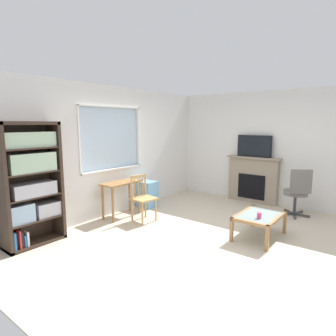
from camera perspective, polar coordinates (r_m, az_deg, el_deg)
ground at (r=5.10m, az=8.10°, el=-13.17°), size 6.16×5.50×0.02m
wall_back_with_window at (r=6.21m, az=-9.83°, el=3.17°), size 5.16×0.15×2.66m
wall_right at (r=7.17m, az=18.96°, el=3.86°), size 0.12×4.70×2.66m
bookshelf at (r=4.89m, az=-25.99°, el=-2.42°), size 0.90×0.38×1.93m
desk_under_window at (r=5.88m, az=-9.35°, el=-4.15°), size 0.83×0.40×0.73m
wooden_chair at (r=5.61m, az=-5.11°, el=-5.95°), size 0.47×0.45×0.90m
plastic_drawer_unit at (r=6.55m, az=-4.22°, el=-5.24°), size 0.35×0.40×0.60m
fireplace at (r=7.20m, az=16.68°, el=-2.21°), size 0.26×1.29×1.11m
tv at (r=7.07m, az=16.92°, el=4.22°), size 0.06×0.82×0.51m
office_chair at (r=6.38m, az=24.57°, el=-4.08°), size 0.62×0.57×1.00m
coffee_table at (r=5.05m, az=17.91°, el=-9.42°), size 0.95×0.63×0.41m
sippy_cup at (r=4.80m, az=17.82°, el=-9.07°), size 0.07×0.07×0.09m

